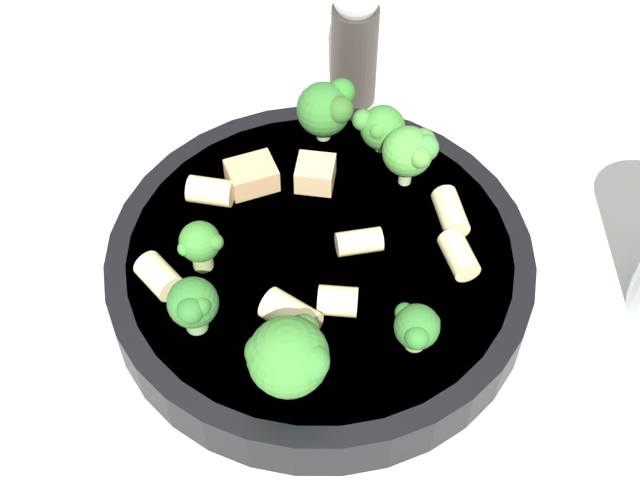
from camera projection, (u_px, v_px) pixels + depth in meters
The scene contains 19 objects.
ground_plane at pixel (320, 284), 0.52m from camera, with size 2.00×2.00×0.00m, color beige.
pasta_bowl at pixel (320, 265), 0.51m from camera, with size 0.24×0.24×0.03m.
broccoli_floret_0 at pixel (327, 108), 0.54m from camera, with size 0.04×0.04×0.04m.
broccoli_floret_1 at pixel (381, 128), 0.53m from camera, with size 0.03×0.03×0.03m.
broccoli_floret_2 at pixel (289, 356), 0.42m from camera, with size 0.04×0.04×0.05m.
broccoli_floret_3 at pixel (193, 305), 0.45m from camera, with size 0.03×0.03×0.03m.
broccoli_floret_4 at pixel (412, 151), 0.51m from camera, with size 0.03×0.03×0.04m.
broccoli_floret_5 at pixel (200, 244), 0.48m from camera, with size 0.02×0.02×0.03m.
broccoli_floret_6 at pixel (417, 327), 0.45m from camera, with size 0.02×0.03×0.03m.
rigatoni_0 at pixel (338, 301), 0.47m from camera, with size 0.02×0.02×0.02m, color beige.
rigatoni_1 at pixel (210, 191), 0.51m from camera, with size 0.02×0.02×0.03m, color beige.
rigatoni_2 at pixel (450, 212), 0.50m from camera, with size 0.01×0.01×0.03m, color beige.
rigatoni_3 at pixel (359, 242), 0.49m from camera, with size 0.01×0.01×0.03m, color beige.
rigatoni_4 at pixel (292, 315), 0.46m from camera, with size 0.02×0.02×0.03m, color beige.
rigatoni_5 at pixel (459, 255), 0.49m from camera, with size 0.01×0.01×0.03m, color beige.
rigatoni_6 at pixel (159, 276), 0.48m from camera, with size 0.02×0.02×0.02m, color beige.
chicken_chunk_0 at pixel (315, 174), 0.52m from camera, with size 0.02×0.02×0.02m, color tan.
chicken_chunk_1 at pixel (252, 175), 0.52m from camera, with size 0.03×0.02×0.02m, color tan.
pepper_shaker at pixel (355, 41), 0.58m from camera, with size 0.03×0.03×0.10m.
Camera 1 is at (-0.09, 0.29, 0.42)m, focal length 50.00 mm.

